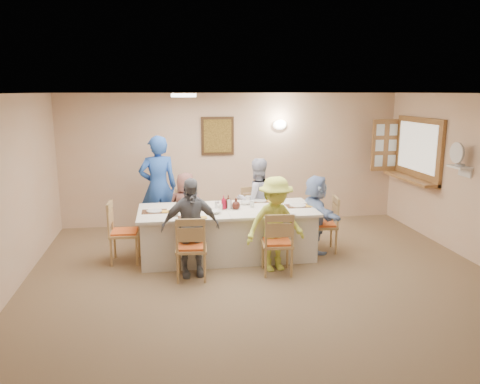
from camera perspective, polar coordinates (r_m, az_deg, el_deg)
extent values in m
plane|color=brown|center=(6.06, 4.06, -12.50)|extent=(7.00, 7.00, 0.00)
plane|color=beige|center=(9.04, -0.86, 4.06)|extent=(6.50, 0.00, 6.50)
plane|color=beige|center=(2.59, 23.31, -18.42)|extent=(6.50, 0.00, 6.50)
plane|color=white|center=(5.51, 4.46, 11.87)|extent=(7.00, 7.00, 0.00)
cube|color=#3D2715|center=(8.92, -2.76, 6.85)|extent=(0.62, 0.04, 0.72)
cube|color=black|center=(8.89, -2.74, 6.83)|extent=(0.52, 0.02, 0.62)
ellipsoid|color=white|center=(9.08, 4.87, 8.18)|extent=(0.26, 0.09, 0.18)
cylinder|color=white|center=(6.86, -6.89, 11.62)|extent=(0.36, 0.36, 0.05)
cube|color=olive|center=(9.02, 20.92, 4.85)|extent=(0.06, 1.50, 1.15)
cube|color=olive|center=(9.04, 20.01, 1.55)|extent=(0.30, 1.50, 0.05)
cube|color=olive|center=(9.56, 17.31, 5.47)|extent=(0.55, 0.04, 1.00)
cube|color=white|center=(7.86, 25.21, 2.77)|extent=(0.22, 0.36, 0.03)
cube|color=silver|center=(7.28, -1.57, -4.97)|extent=(2.69, 1.14, 0.76)
imported|color=brown|center=(7.82, -6.60, -2.06)|extent=(0.71, 0.57, 1.23)
imported|color=#ACAFC6|center=(7.94, 2.07, -1.01)|extent=(0.86, 0.75, 1.43)
imported|color=slate|center=(6.49, -6.06, -4.31)|extent=(0.88, 0.50, 1.38)
imported|color=#E1F358|center=(6.66, 4.33, -3.93)|extent=(1.07, 0.83, 1.36)
imported|color=#92AEE1|center=(7.53, 9.22, -2.64)|extent=(1.21, 0.55, 1.24)
imported|color=blue|center=(8.21, -9.93, 0.57)|extent=(0.78, 0.62, 1.80)
cube|color=#472B19|center=(6.72, -6.20, -3.10)|extent=(0.32, 0.24, 0.01)
cylinder|color=white|center=(6.72, -6.20, -3.02)|extent=(0.24, 0.24, 0.02)
cube|color=gold|center=(6.68, -4.63, -3.10)|extent=(0.13, 0.13, 0.01)
cube|color=#472B19|center=(6.88, 3.84, -2.70)|extent=(0.32, 0.24, 0.01)
cylinder|color=white|center=(6.88, 3.84, -2.62)|extent=(0.23, 0.23, 0.01)
cube|color=gold|center=(6.87, 5.40, -2.68)|extent=(0.14, 0.14, 0.01)
cube|color=#472B19|center=(7.53, -6.53, -1.44)|extent=(0.32, 0.24, 0.01)
cylinder|color=white|center=(7.53, -6.54, -1.36)|extent=(0.22, 0.22, 0.01)
cube|color=gold|center=(7.49, -5.14, -1.42)|extent=(0.13, 0.13, 0.01)
cube|color=#472B19|center=(7.68, 2.45, -1.11)|extent=(0.33, 0.24, 0.01)
cylinder|color=white|center=(7.68, 2.45, -1.04)|extent=(0.22, 0.22, 0.01)
cube|color=gold|center=(7.67, 3.84, -1.09)|extent=(0.13, 0.13, 0.01)
cube|color=#472B19|center=(7.12, -10.40, -2.36)|extent=(0.37, 0.28, 0.01)
cylinder|color=white|center=(7.12, -10.40, -2.28)|extent=(0.23, 0.23, 0.01)
cube|color=gold|center=(7.07, -8.95, -2.35)|extent=(0.14, 0.14, 0.01)
cube|color=#472B19|center=(7.40, 7.05, -1.69)|extent=(0.36, 0.27, 0.01)
cylinder|color=white|center=(7.40, 7.05, -1.62)|extent=(0.26, 0.26, 0.02)
cube|color=gold|center=(7.41, 8.49, -1.67)|extent=(0.14, 0.14, 0.01)
imported|color=white|center=(6.81, -7.89, -2.64)|extent=(0.13, 0.13, 0.08)
imported|color=white|center=(7.69, 0.96, -0.79)|extent=(0.14, 0.14, 0.08)
imported|color=white|center=(6.91, -3.15, -2.43)|extent=(0.27, 0.27, 0.05)
imported|color=white|center=(7.44, 0.69, -1.33)|extent=(0.21, 0.21, 0.06)
imported|color=maroon|center=(7.14, -2.01, -1.28)|extent=(0.11, 0.11, 0.21)
imported|color=#3D1710|center=(7.19, -1.44, -1.20)|extent=(0.09, 0.09, 0.20)
imported|color=#3D1710|center=(7.15, -0.49, -1.43)|extent=(0.15, 0.15, 0.17)
cylinder|color=silver|center=(7.20, -2.82, -1.58)|extent=(0.07, 0.07, 0.11)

